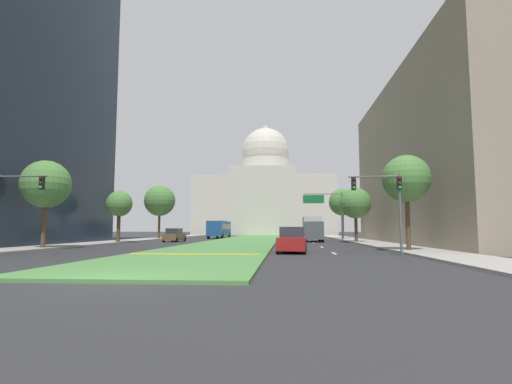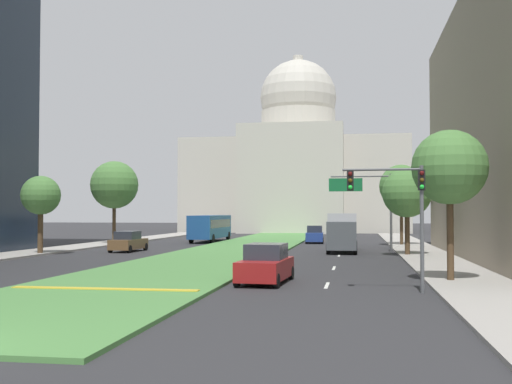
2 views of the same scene
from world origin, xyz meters
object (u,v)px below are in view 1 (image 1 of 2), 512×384
overhead_guide_sign (327,206)px  sedan_midblock (174,235)px  street_tree_left_far (160,201)px  street_tree_right_far (342,202)px  sedan_far_horizon (302,232)px  city_bus (219,228)px  street_tree_right_near (406,179)px  street_tree_right_mid (355,203)px  street_tree_left_mid (119,204)px  street_tree_left_near (46,184)px  sedan_lead_stopped (292,241)px  traffic_light_near_left (11,196)px  traffic_light_near_right (386,196)px  box_truck_delivery (312,229)px  sedan_distant (287,233)px  capitol_building (265,197)px

overhead_guide_sign → sedan_midblock: size_ratio=1.44×
overhead_guide_sign → street_tree_left_far: bearing=162.7°
street_tree_right_far → sedan_far_horizon: bearing=104.5°
overhead_guide_sign → city_bus: overhead_guide_sign is taller
street_tree_right_near → street_tree_right_mid: street_tree_right_near is taller
street_tree_left_mid → sedan_midblock: street_tree_left_mid is taller
street_tree_left_mid → sedan_far_horizon: 45.53m
street_tree_left_near → sedan_lead_stopped: 21.06m
traffic_light_near_left → street_tree_right_near: size_ratio=0.73×
traffic_light_near_right → street_tree_left_near: bearing=168.5°
overhead_guide_sign → box_truck_delivery: 3.83m
street_tree_right_mid → city_bus: 28.67m
street_tree_left_mid → street_tree_left_far: bearing=91.4°
street_tree_left_near → sedan_midblock: size_ratio=1.63×
street_tree_left_far → sedan_midblock: (5.64, -10.82, -5.29)m
sedan_distant → street_tree_left_far: bearing=-162.7°
street_tree_right_mid → sedan_midblock: size_ratio=1.46×
traffic_light_near_left → sedan_lead_stopped: (18.01, 4.48, -2.95)m
street_tree_left_far → sedan_far_horizon: size_ratio=1.82×
overhead_guide_sign → traffic_light_near_left: bearing=-129.0°
capitol_building → city_bus: size_ratio=3.41×
street_tree_right_mid → capitol_building: bearing=102.7°
capitol_building → street_tree_right_near: bearing=-79.7°
capitol_building → street_tree_left_mid: bearing=-102.2°
traffic_light_near_right → city_bus: (-18.01, 42.12, -2.03)m
street_tree_right_near → street_tree_right_far: street_tree_right_far is taller
capitol_building → street_tree_right_mid: (13.95, -61.86, -5.85)m
box_truck_delivery → street_tree_right_far: bearing=63.4°
sedan_lead_stopped → sedan_far_horizon: (2.98, 55.34, 0.00)m
sedan_far_horizon → street_tree_left_mid: bearing=-120.4°
city_bus → box_truck_delivery: bearing=-47.9°
sedan_far_horizon → city_bus: 21.85m
capitol_building → street_tree_right_mid: size_ratio=5.69×
sedan_midblock → street_tree_right_mid: bearing=-5.1°
capitol_building → sedan_lead_stopped: size_ratio=7.95×
capitol_building → street_tree_right_mid: 63.68m
box_truck_delivery → capitol_building: bearing=98.8°
overhead_guide_sign → street_tree_left_far: size_ratio=0.76×
street_tree_right_mid → sedan_midblock: 23.08m
traffic_light_near_left → overhead_guide_sign: (23.14, 28.54, 0.83)m
overhead_guide_sign → sedan_midblock: bearing=-171.7°
street_tree_left_mid → street_tree_right_near: bearing=-27.5°
street_tree_left_far → sedan_midblock: bearing=-62.5°
street_tree_left_mid → street_tree_left_far: (-0.38, 15.76, 1.54)m
sedan_distant → box_truck_delivery: box_truck_delivery is taller
street_tree_left_mid → sedan_lead_stopped: size_ratio=1.30×
traffic_light_near_right → sedan_midblock: bearing=131.0°
street_tree_left_near → street_tree_left_mid: size_ratio=1.20×
street_tree_left_near → box_truck_delivery: 31.06m
street_tree_left_far → sedan_distant: size_ratio=1.87×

